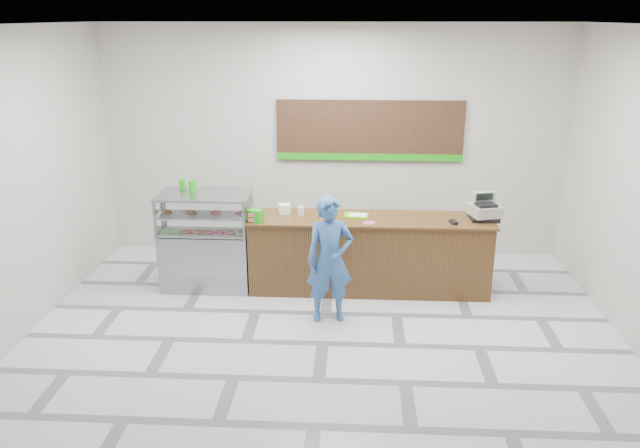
# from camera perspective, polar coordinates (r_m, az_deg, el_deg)

# --- Properties ---
(floor) EXTENTS (7.00, 7.00, 0.00)m
(floor) POSITION_cam_1_polar(r_m,az_deg,el_deg) (7.31, 0.24, -10.87)
(floor) COLOR silver
(floor) RESTS_ON ground
(back_wall) EXTENTS (7.00, 0.00, 7.00)m
(back_wall) POSITION_cam_1_polar(r_m,az_deg,el_deg) (9.54, 1.21, 7.44)
(back_wall) COLOR beige
(back_wall) RESTS_ON floor
(ceiling) EXTENTS (7.00, 7.00, 0.00)m
(ceiling) POSITION_cam_1_polar(r_m,az_deg,el_deg) (6.36, 0.28, 17.75)
(ceiling) COLOR silver
(ceiling) RESTS_ON back_wall
(sales_counter) EXTENTS (3.26, 0.76, 1.03)m
(sales_counter) POSITION_cam_1_polar(r_m,az_deg,el_deg) (8.48, 4.51, -2.73)
(sales_counter) COLOR brown
(sales_counter) RESTS_ON floor
(display_case) EXTENTS (1.22, 0.72, 1.33)m
(display_case) POSITION_cam_1_polar(r_m,az_deg,el_deg) (8.66, -10.32, -1.42)
(display_case) COLOR gray
(display_case) RESTS_ON floor
(menu_board) EXTENTS (2.80, 0.06, 0.90)m
(menu_board) POSITION_cam_1_polar(r_m,az_deg,el_deg) (9.46, 4.57, 8.42)
(menu_board) COLOR black
(menu_board) RESTS_ON back_wall
(cash_register) EXTENTS (0.45, 0.46, 0.34)m
(cash_register) POSITION_cam_1_polar(r_m,az_deg,el_deg) (8.49, 14.79, 1.29)
(cash_register) COLOR black
(cash_register) RESTS_ON sales_counter
(card_terminal) EXTENTS (0.11, 0.16, 0.04)m
(card_terminal) POSITION_cam_1_polar(r_m,az_deg,el_deg) (8.24, 12.11, 0.17)
(card_terminal) COLOR black
(card_terminal) RESTS_ON sales_counter
(serving_tray) EXTENTS (0.35, 0.27, 0.02)m
(serving_tray) POSITION_cam_1_polar(r_m,az_deg,el_deg) (8.37, 3.34, 0.80)
(serving_tray) COLOR #52DB01
(serving_tray) RESTS_ON sales_counter
(napkin_box) EXTENTS (0.18, 0.18, 0.13)m
(napkin_box) POSITION_cam_1_polar(r_m,az_deg,el_deg) (8.47, -3.28, 1.40)
(napkin_box) COLOR white
(napkin_box) RESTS_ON sales_counter
(straw_cup) EXTENTS (0.08, 0.08, 0.12)m
(straw_cup) POSITION_cam_1_polar(r_m,az_deg,el_deg) (8.36, -1.78, 1.17)
(straw_cup) COLOR silver
(straw_cup) RESTS_ON sales_counter
(promo_box) EXTENTS (0.22, 0.18, 0.17)m
(promo_box) POSITION_cam_1_polar(r_m,az_deg,el_deg) (8.14, -5.96, 0.75)
(promo_box) COLOR #1B9D0F
(promo_box) RESTS_ON sales_counter
(donut_decal) EXTENTS (0.16, 0.16, 0.00)m
(donut_decal) POSITION_cam_1_polar(r_m,az_deg,el_deg) (8.11, 4.50, 0.13)
(donut_decal) COLOR #D94F72
(donut_decal) RESTS_ON sales_counter
(green_cup_left) EXTENTS (0.08, 0.08, 0.13)m
(green_cup_left) POSITION_cam_1_polar(r_m,az_deg,el_deg) (8.75, -12.47, 3.58)
(green_cup_left) COLOR #1B9D0F
(green_cup_left) RESTS_ON display_case
(green_cup_right) EXTENTS (0.10, 0.10, 0.16)m
(green_cup_right) POSITION_cam_1_polar(r_m,az_deg,el_deg) (8.59, -11.59, 3.47)
(green_cup_right) COLOR #1B9D0F
(green_cup_right) RESTS_ON display_case
(customer) EXTENTS (0.63, 0.48, 1.57)m
(customer) POSITION_cam_1_polar(r_m,az_deg,el_deg) (7.54, 0.90, -3.28)
(customer) COLOR #325D9B
(customer) RESTS_ON floor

